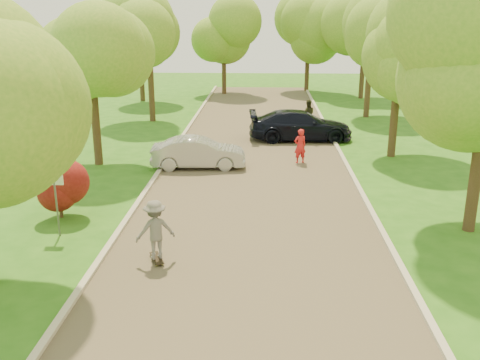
% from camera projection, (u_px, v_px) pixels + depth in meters
% --- Properties ---
extents(ground, '(100.00, 100.00, 0.00)m').
position_uv_depth(ground, '(245.00, 310.00, 12.22)').
color(ground, '#276117').
rests_on(ground, ground).
extents(road, '(8.00, 60.00, 0.01)m').
position_uv_depth(road, '(253.00, 195.00, 19.84)').
color(road, '#4C4438').
rests_on(road, ground).
extents(curb_left, '(0.18, 60.00, 0.12)m').
position_uv_depth(curb_left, '(145.00, 192.00, 20.00)').
color(curb_left, '#B2AD9E').
rests_on(curb_left, ground).
extents(curb_right, '(0.18, 60.00, 0.12)m').
position_uv_depth(curb_right, '(363.00, 196.00, 19.65)').
color(curb_right, '#B2AD9E').
rests_on(curb_right, ground).
extents(street_sign, '(0.55, 0.06, 2.17)m').
position_uv_depth(street_sign, '(55.00, 187.00, 15.82)').
color(street_sign, '#59595E').
rests_on(street_sign, ground).
extents(red_shrub, '(1.70, 1.70, 1.95)m').
position_uv_depth(red_shrub, '(58.00, 186.00, 17.41)').
color(red_shrub, '#382619').
rests_on(red_shrub, ground).
extents(tree_l_midb, '(4.30, 4.20, 6.62)m').
position_uv_depth(tree_l_midb, '(95.00, 60.00, 22.58)').
color(tree_l_midb, '#382619').
rests_on(tree_l_midb, ground).
extents(tree_l_far, '(4.92, 4.80, 7.79)m').
position_uv_depth(tree_l_far, '(152.00, 31.00, 31.83)').
color(tree_l_far, '#382619').
rests_on(tree_l_far, ground).
extents(tree_r_midb, '(4.51, 4.40, 7.01)m').
position_uv_depth(tree_r_midb, '(404.00, 50.00, 23.81)').
color(tree_r_midb, '#382619').
rests_on(tree_r_midb, ground).
extents(tree_r_far, '(5.33, 5.20, 8.34)m').
position_uv_depth(tree_r_far, '(376.00, 24.00, 33.03)').
color(tree_r_far, '#382619').
rests_on(tree_r_far, ground).
extents(tree_bg_a, '(5.12, 5.00, 7.72)m').
position_uv_depth(tree_bg_a, '(142.00, 29.00, 39.60)').
color(tree_bg_a, '#382619').
rests_on(tree_bg_a, ground).
extents(tree_bg_b, '(5.12, 5.00, 7.95)m').
position_uv_depth(tree_bg_b, '(368.00, 26.00, 40.70)').
color(tree_bg_b, '#382619').
rests_on(tree_bg_b, ground).
extents(tree_bg_c, '(4.92, 4.80, 7.33)m').
position_uv_depth(tree_bg_c, '(226.00, 32.00, 43.24)').
color(tree_bg_c, '#382619').
rests_on(tree_bg_c, ground).
extents(tree_bg_d, '(5.12, 5.00, 7.72)m').
position_uv_depth(tree_bg_d, '(311.00, 27.00, 44.75)').
color(tree_bg_d, '#382619').
rests_on(tree_bg_d, ground).
extents(silver_sedan, '(4.16, 1.71, 1.34)m').
position_uv_depth(silver_sedan, '(198.00, 153.00, 23.21)').
color(silver_sedan, '#A5A4A9').
rests_on(silver_sedan, ground).
extents(dark_sedan, '(5.55, 2.53, 1.57)m').
position_uv_depth(dark_sedan, '(300.00, 125.00, 28.28)').
color(dark_sedan, black).
rests_on(dark_sedan, ground).
extents(longboard, '(0.55, 0.87, 0.10)m').
position_uv_depth(longboard, '(157.00, 258.00, 14.57)').
color(longboard, black).
rests_on(longboard, ground).
extents(skateboarder, '(1.22, 0.99, 1.65)m').
position_uv_depth(skateboarder, '(155.00, 230.00, 14.32)').
color(skateboarder, slate).
rests_on(skateboarder, longboard).
extents(person_striped, '(0.67, 0.56, 1.57)m').
position_uv_depth(person_striped, '(300.00, 146.00, 23.89)').
color(person_striped, red).
rests_on(person_striped, ground).
extents(person_olive, '(0.82, 0.65, 1.67)m').
position_uv_depth(person_olive, '(308.00, 114.00, 31.07)').
color(person_olive, '#2C2E1C').
rests_on(person_olive, ground).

